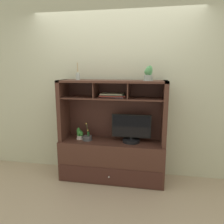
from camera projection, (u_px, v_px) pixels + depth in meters
floor_plane at (112, 178)px, 3.30m from camera, size 6.00×6.00×0.02m
back_wall at (115, 86)px, 3.27m from camera, size 6.00×0.02×2.80m
media_console at (112, 150)px, 3.21m from camera, size 1.55×0.50×1.50m
tv_monitor at (131, 130)px, 3.09m from camera, size 0.57×0.25×0.41m
potted_orchid at (87, 138)px, 3.20m from camera, size 0.15×0.15×0.26m
potted_fern at (80, 134)px, 3.24m from camera, size 0.11×0.11×0.18m
magazine_stack_left at (113, 95)px, 3.09m from camera, size 0.40×0.29×0.05m
diffuser_bottle at (78, 76)px, 3.07m from camera, size 0.06×0.06×0.24m
potted_succulent at (148, 74)px, 2.89m from camera, size 0.14×0.14×0.20m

